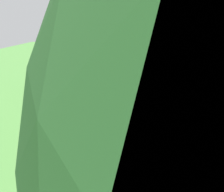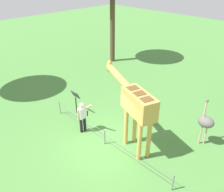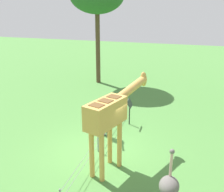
{
  "view_description": "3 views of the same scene",
  "coord_description": "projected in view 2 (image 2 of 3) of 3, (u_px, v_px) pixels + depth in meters",
  "views": [
    {
      "loc": [
        11.0,
        2.14,
        6.82
      ],
      "look_at": [
        0.06,
        -0.84,
        1.64
      ],
      "focal_mm": 29.49,
      "sensor_mm": 36.0,
      "label": 1
    },
    {
      "loc": [
        -6.04,
        5.68,
        7.08
      ],
      "look_at": [
        0.51,
        -0.84,
        1.89
      ],
      "focal_mm": 37.81,
      "sensor_mm": 36.0,
      "label": 2
    },
    {
      "loc": [
        -9.52,
        -3.21,
        6.06
      ],
      "look_at": [
        0.28,
        -0.4,
        2.42
      ],
      "focal_mm": 44.06,
      "sensor_mm": 36.0,
      "label": 3
    }
  ],
  "objects": [
    {
      "name": "giraffe",
      "position": [
        135.0,
        103.0,
        9.47
      ],
      "size": [
        3.66,
        1.65,
        3.25
      ],
      "color": "gold",
      "rests_on": "ground_plane"
    },
    {
      "name": "visitor",
      "position": [
        83.0,
        116.0,
        10.99
      ],
      "size": [
        0.68,
        0.59,
        1.68
      ],
      "color": "black",
      "rests_on": "ground_plane"
    },
    {
      "name": "wire_fence",
      "position": [
        105.0,
        137.0,
        10.42
      ],
      "size": [
        7.05,
        0.05,
        0.75
      ],
      "color": "slate",
      "rests_on": "ground_plane"
    },
    {
      "name": "ostrich",
      "position": [
        206.0,
        122.0,
        10.08
      ],
      "size": [
        0.7,
        0.56,
        2.25
      ],
      "color": "#CC9E93",
      "rests_on": "ground_plane"
    },
    {
      "name": "info_sign",
      "position": [
        76.0,
        97.0,
        12.38
      ],
      "size": [
        0.56,
        0.21,
        1.32
      ],
      "color": "black",
      "rests_on": "ground_plane"
    },
    {
      "name": "ground_plane",
      "position": [
        107.0,
        143.0,
        10.69
      ],
      "size": [
        60.0,
        60.0,
        0.0
      ],
      "primitive_type": "plane",
      "color": "#4C843D"
    }
  ]
}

